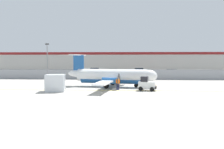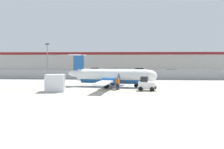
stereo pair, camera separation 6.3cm
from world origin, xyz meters
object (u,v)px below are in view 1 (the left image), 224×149
at_px(baggage_tug, 147,84).
at_px(parked_car_4, 172,72).
at_px(parked_car_0, 58,73).
at_px(parked_car_2, 112,72).
at_px(ground_crew_worker, 118,83).
at_px(apron_light_pole, 47,59).
at_px(traffic_cone_near_right, 155,84).
at_px(cargo_container, 55,83).
at_px(commuter_airplane, 113,76).
at_px(parked_car_3, 139,71).
at_px(parked_car_1, 94,71).
at_px(traffic_cone_near_left, 147,85).

xyz_separation_m(baggage_tug, parked_car_4, (9.23, 26.51, 0.04)).
xyz_separation_m(parked_car_0, parked_car_2, (13.16, 1.95, 0.00)).
height_order(ground_crew_worker, apron_light_pole, apron_light_pole).
distance_m(traffic_cone_near_right, parked_car_2, 22.25).
xyz_separation_m(traffic_cone_near_right, parked_car_4, (7.37, 21.43, 0.58)).
bearing_deg(apron_light_pole, parked_car_4, 26.37).
bearing_deg(apron_light_pole, ground_crew_worker, -41.35).
relative_size(cargo_container, apron_light_pole, 0.37).
xyz_separation_m(ground_crew_worker, traffic_cone_near_right, (5.74, 4.61, -0.64)).
relative_size(commuter_airplane, parked_car_0, 3.66).
bearing_deg(parked_car_0, ground_crew_worker, 130.96).
distance_m(cargo_container, parked_car_4, 35.06).
xyz_separation_m(traffic_cone_near_right, parked_car_0, (-21.09, 18.83, 0.58)).
xyz_separation_m(parked_car_0, apron_light_pole, (1.15, -10.94, 3.41)).
distance_m(commuter_airplane, cargo_container, 8.97).
height_order(parked_car_0, parked_car_2, same).
relative_size(ground_crew_worker, parked_car_0, 0.39).
distance_m(parked_car_2, parked_car_4, 15.31).
bearing_deg(ground_crew_worker, parked_car_0, 27.13).
distance_m(cargo_container, parked_car_0, 26.30).
bearing_deg(cargo_container, parked_car_2, 68.39).
bearing_deg(ground_crew_worker, parked_car_3, -15.23).
bearing_deg(parked_car_2, ground_crew_worker, 101.74).
xyz_separation_m(traffic_cone_near_right, parked_car_1, (-13.46, 28.59, 0.58)).
bearing_deg(commuter_airplane, parked_car_2, 102.87).
distance_m(parked_car_0, parked_car_1, 12.39).
distance_m(traffic_cone_near_right, apron_light_pole, 21.82).
height_order(baggage_tug, traffic_cone_near_left, baggage_tug).
bearing_deg(parked_car_0, baggage_tug, 136.55).
bearing_deg(parked_car_0, parked_car_4, -167.04).
height_order(commuter_airplane, traffic_cone_near_right, commuter_airplane).
relative_size(commuter_airplane, ground_crew_worker, 9.44).
distance_m(ground_crew_worker, cargo_container, 8.33).
bearing_deg(traffic_cone_near_left, parked_car_3, 88.03).
distance_m(baggage_tug, parked_car_3, 33.68).
xyz_separation_m(traffic_cone_near_right, parked_car_3, (-0.41, 28.56, 0.58)).
relative_size(parked_car_2, parked_car_4, 1.00).
height_order(cargo_container, parked_car_1, cargo_container).
height_order(parked_car_0, parked_car_3, same).
height_order(commuter_airplane, parked_car_4, commuter_airplane).
relative_size(commuter_airplane, cargo_container, 5.96).
bearing_deg(apron_light_pole, baggage_tug, -35.66).
height_order(baggage_tug, parked_car_3, baggage_tug).
bearing_deg(cargo_container, parked_car_3, 59.67).
height_order(parked_car_0, parked_car_1, same).
xyz_separation_m(ground_crew_worker, apron_light_pole, (-14.20, 12.50, 3.35)).
height_order(ground_crew_worker, parked_car_0, same).
relative_size(traffic_cone_near_right, parked_car_0, 0.15).
distance_m(commuter_airplane, parked_car_3, 30.52).
bearing_deg(ground_crew_worker, traffic_cone_near_right, -57.34).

